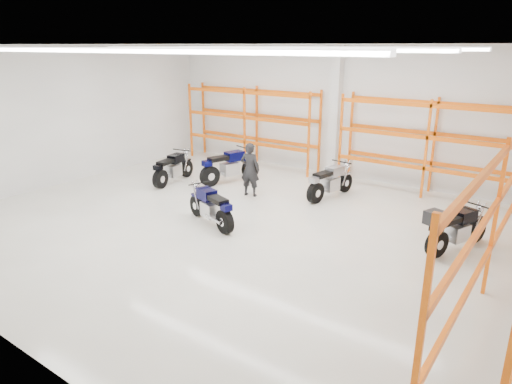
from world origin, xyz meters
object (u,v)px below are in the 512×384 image
Objects in this scene: motorcycle_main at (212,208)px; motorcycle_back_b at (228,167)px; standing_man at (250,170)px; motorcycle_back_c at (329,183)px; motorcycle_back_d at (453,229)px; motorcycle_back_a at (172,169)px; structural_column at (335,113)px.

motorcycle_back_b is at bearing 122.91° from motorcycle_main.
standing_man is (-0.66, 2.57, 0.36)m from motorcycle_main.
motorcycle_back_b is at bearing -172.11° from motorcycle_back_c.
motorcycle_back_d reaches higher than motorcycle_main.
motorcycle_main is at bearing -57.09° from motorcycle_back_b.
motorcycle_back_a is at bearing -4.69° from standing_man.
standing_man is at bearing 174.62° from motorcycle_back_d.
motorcycle_main is 0.95× the size of motorcycle_back_a.
standing_man is (2.95, 0.45, 0.35)m from motorcycle_back_a.
motorcycle_back_c is 4.39m from motorcycle_back_d.
motorcycle_main is at bearing -93.32° from structural_column.
motorcycle_back_a is at bearing -142.05° from motorcycle_back_b.
motorcycle_back_b is at bearing -130.46° from structural_column.
motorcycle_back_a is at bearing -134.28° from structural_column.
structural_column reaches higher than motorcycle_back_c.
motorcycle_back_a is 0.93× the size of motorcycle_back_b.
motorcycle_back_b is 4.20m from structural_column.
motorcycle_back_d is (5.46, 2.00, 0.05)m from motorcycle_main.
motorcycle_back_d is 6.16m from standing_man.
motorcycle_main is 0.96× the size of motorcycle_back_d.
motorcycle_back_d is (4.02, -1.78, 0.04)m from motorcycle_back_c.
motorcycle_main is 0.88× the size of motorcycle_back_b.
structural_column reaches higher than motorcycle_back_d.
motorcycle_back_a is (-3.61, 2.12, 0.01)m from motorcycle_main.
motorcycle_back_a reaches higher than motorcycle_main.
structural_column is (2.49, 2.92, 1.71)m from motorcycle_back_b.
motorcycle_main is 5.82m from motorcycle_back_d.
motorcycle_back_d is at bearing -39.47° from structural_column.
motorcycle_main is at bearing -159.92° from motorcycle_back_d.
structural_column is at bearing -119.05° from standing_man.
standing_man reaches higher than motorcycle_back_d.
motorcycle_main is 3.91m from motorcycle_back_b.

